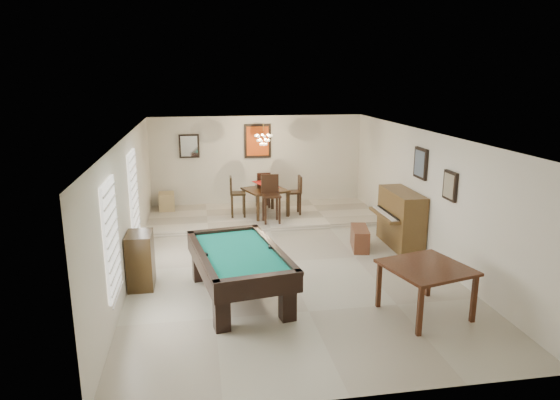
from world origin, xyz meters
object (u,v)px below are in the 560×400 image
object	(u,v)px
piano_bench	(360,238)
dining_chair_south	(271,199)
dining_chair_east	(293,195)
dining_table	(265,200)
dining_chair_north	(263,189)
corner_bench	(167,201)
chandelier	(263,136)
square_table	(425,290)
flower_vase	(265,180)
upright_piano	(395,219)
apothecary_chest	(141,260)
pool_table	(239,275)
dining_chair_west	(238,196)

from	to	relation	value
piano_bench	dining_chair_south	world-z (taller)	dining_chair_south
dining_chair_south	dining_chair_east	xyz separation A→B (m)	(0.69, 0.67, -0.08)
dining_table	dining_chair_north	world-z (taller)	dining_chair_north
corner_bench	chandelier	xyz separation A→B (m)	(2.56, -0.86, 1.85)
chandelier	corner_bench	bearing A→B (deg)	161.37
dining_table	dining_chair_east	bearing A→B (deg)	-2.95
square_table	flower_vase	bearing A→B (deg)	107.02
square_table	upright_piano	world-z (taller)	upright_piano
dining_chair_south	chandelier	bearing A→B (deg)	94.34
flower_vase	dining_chair_south	world-z (taller)	dining_chair_south
apothecary_chest	dining_chair_north	bearing A→B (deg)	59.07
flower_vase	corner_bench	distance (m)	2.84
apothecary_chest	chandelier	xyz separation A→B (m)	(2.76, 3.99, 1.70)
flower_vase	dining_chair_north	world-z (taller)	flower_vase
pool_table	dining_table	bearing A→B (deg)	67.70
square_table	corner_bench	size ratio (longest dim) A/B	2.27
chandelier	apothecary_chest	bearing A→B (deg)	-124.67
dining_chair_west	dining_table	bearing A→B (deg)	-86.04
dining_chair_south	corner_bench	distance (m)	3.14
upright_piano	pool_table	bearing A→B (deg)	-149.76
square_table	flower_vase	xyz separation A→B (m)	(-1.76, 5.75, 0.63)
dining_chair_west	dining_chair_east	distance (m)	1.46
apothecary_chest	dining_chair_west	size ratio (longest dim) A/B	0.95
dining_chair_east	dining_table	bearing A→B (deg)	-92.11
apothecary_chest	dining_table	bearing A→B (deg)	54.53
piano_bench	pool_table	bearing A→B (deg)	-143.84
square_table	dining_chair_north	bearing A→B (deg)	104.76
corner_bench	chandelier	size ratio (longest dim) A/B	0.87
chandelier	upright_piano	bearing A→B (deg)	-45.91
pool_table	dining_chair_north	bearing A→B (deg)	69.21
square_table	dining_chair_south	bearing A→B (deg)	108.74
piano_bench	dining_chair_north	bearing A→B (deg)	116.32
pool_table	chandelier	world-z (taller)	chandelier
flower_vase	dining_chair_north	distance (m)	0.90
square_table	apothecary_chest	xyz separation A→B (m)	(-4.55, 1.84, 0.09)
dining_chair_south	dining_chair_north	distance (m)	1.51
apothecary_chest	dining_chair_south	world-z (taller)	dining_chair_south
dining_chair_west	chandelier	distance (m)	1.70
dining_chair_west	upright_piano	bearing A→B (deg)	-125.67
pool_table	chandelier	xyz separation A→B (m)	(1.06, 4.75, 1.78)
apothecary_chest	corner_bench	world-z (taller)	apothecary_chest
square_table	piano_bench	xyz separation A→B (m)	(-0.03, 3.13, -0.17)
square_table	corner_bench	distance (m)	7.98
dining_chair_south	chandelier	xyz separation A→B (m)	(-0.08, 0.79, 1.49)
piano_bench	dining_chair_west	world-z (taller)	dining_chair_west
square_table	corner_bench	xyz separation A→B (m)	(-4.35, 6.69, -0.05)
flower_vase	dining_chair_west	distance (m)	0.82
pool_table	piano_bench	distance (m)	3.49
corner_bench	square_table	bearing A→B (deg)	-56.94
upright_piano	dining_chair_east	size ratio (longest dim) A/B	1.46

